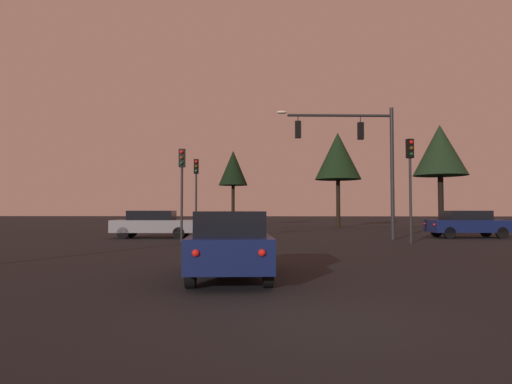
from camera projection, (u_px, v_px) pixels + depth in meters
name	position (u px, v px, depth m)	size (l,w,h in m)	color
ground_plane	(287.00, 233.00, 30.49)	(168.00, 168.00, 0.00)	black
traffic_signal_mast_arm	(359.00, 147.00, 23.46)	(6.17, 0.68, 6.95)	#232326
traffic_light_corner_left	(182.00, 176.00, 22.05)	(0.31, 0.35, 4.58)	#232326
traffic_light_corner_right	(196.00, 182.00, 27.68)	(0.34, 0.38, 4.71)	#232326
traffic_light_median	(410.00, 170.00, 20.86)	(0.35, 0.38, 4.88)	#232326
car_nearside_lane	(230.00, 243.00, 10.25)	(2.11, 4.39, 1.52)	#0F1947
car_crossing_left	(154.00, 224.00, 24.84)	(4.69, 1.92, 1.52)	gray
car_crossing_right	(467.00, 224.00, 25.03)	(4.55, 2.14, 1.52)	#0F1947
tree_behind_sign	(440.00, 151.00, 33.81)	(4.00, 4.00, 8.03)	black
tree_left_far	(338.00, 156.00, 40.10)	(4.12, 4.12, 8.52)	black
tree_center_horizon	(233.00, 169.00, 44.67)	(2.89, 2.89, 7.51)	black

